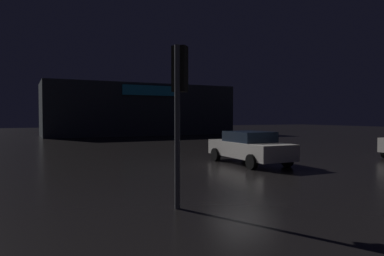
# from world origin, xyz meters

# --- Properties ---
(ground_plane) EXTENTS (120.00, 120.00, 0.00)m
(ground_plane) POSITION_xyz_m (0.00, 0.00, 0.00)
(ground_plane) COLOR black
(store_building) EXTENTS (21.27, 8.02, 5.74)m
(store_building) POSITION_xyz_m (4.14, 27.56, 2.87)
(store_building) COLOR #33383D
(store_building) RESTS_ON ground
(traffic_signal_main) EXTENTS (0.42, 0.42, 3.71)m
(traffic_signal_main) POSITION_xyz_m (-4.96, -4.78, 2.73)
(traffic_signal_main) COLOR #595B60
(traffic_signal_main) RESTS_ON ground
(car_crossing) EXTENTS (2.07, 4.52, 1.44)m
(car_crossing) POSITION_xyz_m (0.88, 0.71, 0.75)
(car_crossing) COLOR silver
(car_crossing) RESTS_ON ground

